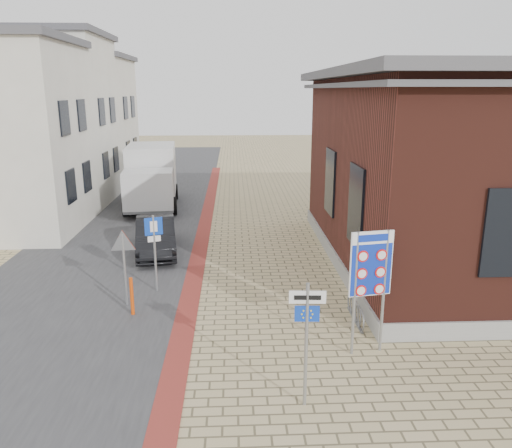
{
  "coord_description": "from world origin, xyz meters",
  "views": [
    {
      "loc": [
        -0.64,
        -10.17,
        6.11
      ],
      "look_at": [
        0.03,
        4.31,
        2.2
      ],
      "focal_mm": 35.0,
      "sensor_mm": 36.0,
      "label": 1
    }
  ],
  "objects_px": {
    "sedan": "(156,236)",
    "parking_sign": "(154,240)",
    "border_sign": "(371,266)",
    "box_truck": "(151,176)",
    "bollard": "(132,296)",
    "essen_sign": "(307,325)"
  },
  "relations": [
    {
      "from": "sedan",
      "to": "parking_sign",
      "type": "xyz_separation_m",
      "value": [
        0.58,
        -3.87,
        0.99
      ]
    },
    {
      "from": "sedan",
      "to": "border_sign",
      "type": "xyz_separation_m",
      "value": [
        6.15,
        -7.87,
        1.51
      ]
    },
    {
      "from": "parking_sign",
      "to": "sedan",
      "type": "bearing_deg",
      "value": 79.27
    },
    {
      "from": "box_truck",
      "to": "border_sign",
      "type": "height_order",
      "value": "box_truck"
    },
    {
      "from": "sedan",
      "to": "bollard",
      "type": "relative_size",
      "value": 3.72
    },
    {
      "from": "box_truck",
      "to": "parking_sign",
      "type": "height_order",
      "value": "box_truck"
    },
    {
      "from": "sedan",
      "to": "parking_sign",
      "type": "bearing_deg",
      "value": -90.19
    },
    {
      "from": "border_sign",
      "to": "essen_sign",
      "type": "distance_m",
      "value": 2.7
    },
    {
      "from": "bollard",
      "to": "sedan",
      "type": "bearing_deg",
      "value": 91.58
    },
    {
      "from": "sedan",
      "to": "border_sign",
      "type": "bearing_deg",
      "value": -60.66
    },
    {
      "from": "box_truck",
      "to": "border_sign",
      "type": "xyz_separation_m",
      "value": [
        7.52,
        -15.87,
        0.53
      ]
    },
    {
      "from": "sedan",
      "to": "bollard",
      "type": "height_order",
      "value": "sedan"
    },
    {
      "from": "border_sign",
      "to": "essen_sign",
      "type": "relative_size",
      "value": 1.16
    },
    {
      "from": "box_truck",
      "to": "parking_sign",
      "type": "xyz_separation_m",
      "value": [
        1.95,
        -11.87,
        0.01
      ]
    },
    {
      "from": "box_truck",
      "to": "bollard",
      "type": "xyz_separation_m",
      "value": [
        1.52,
        -13.55,
        -1.11
      ]
    },
    {
      "from": "border_sign",
      "to": "bollard",
      "type": "distance_m",
      "value": 6.64
    },
    {
      "from": "border_sign",
      "to": "essen_sign",
      "type": "xyz_separation_m",
      "value": [
        -1.76,
        -2.0,
        -0.45
      ]
    },
    {
      "from": "sedan",
      "to": "box_truck",
      "type": "relative_size",
      "value": 0.65
    },
    {
      "from": "bollard",
      "to": "border_sign",
      "type": "bearing_deg",
      "value": -21.16
    },
    {
      "from": "sedan",
      "to": "essen_sign",
      "type": "height_order",
      "value": "essen_sign"
    },
    {
      "from": "sedan",
      "to": "essen_sign",
      "type": "xyz_separation_m",
      "value": [
        4.39,
        -9.87,
        1.06
      ]
    },
    {
      "from": "essen_sign",
      "to": "bollard",
      "type": "height_order",
      "value": "essen_sign"
    }
  ]
}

